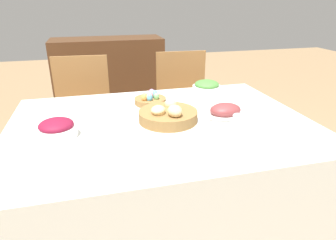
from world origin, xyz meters
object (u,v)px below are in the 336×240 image
(chair_far_left, at_px, (83,114))
(knife, at_px, (239,150))
(drinking_cup, at_px, (241,124))
(sideboard, at_px, (110,82))
(butter_dish, at_px, (135,138))
(green_salad_bowl, at_px, (207,88))
(fork, at_px, (168,159))
(bread_basket, at_px, (168,115))
(beet_salad_bowl, at_px, (57,129))
(egg_basket, at_px, (151,99))
(dinner_plate, at_px, (204,154))
(spoon, at_px, (245,149))
(chair_far_right, at_px, (184,105))
(ham_platter, at_px, (225,111))

(chair_far_left, xyz_separation_m, knife, (0.66, -1.26, 0.26))
(knife, distance_m, drinking_cup, 0.19)
(sideboard, distance_m, butter_dish, 2.15)
(green_salad_bowl, distance_m, fork, 0.88)
(green_salad_bowl, height_order, drinking_cup, green_salad_bowl)
(drinking_cup, bearing_deg, bread_basket, 144.52)
(beet_salad_bowl, distance_m, drinking_cup, 0.84)
(egg_basket, height_order, green_salad_bowl, green_salad_bowl)
(dinner_plate, distance_m, spoon, 0.18)
(sideboard, bearing_deg, chair_far_right, -62.76)
(sideboard, height_order, spoon, sideboard)
(sideboard, relative_size, dinner_plate, 4.57)
(fork, distance_m, drinking_cup, 0.43)
(dinner_plate, bearing_deg, bread_basket, 98.27)
(egg_basket, bearing_deg, knife, -70.20)
(fork, bearing_deg, chair_far_right, 70.47)
(chair_far_left, bearing_deg, egg_basket, -50.63)
(bread_basket, xyz_separation_m, fork, (-0.10, -0.38, -0.03))
(ham_platter, bearing_deg, spoon, -102.00)
(beet_salad_bowl, relative_size, green_salad_bowl, 0.99)
(sideboard, bearing_deg, knife, -80.63)
(egg_basket, distance_m, drinking_cup, 0.60)
(spoon, bearing_deg, green_salad_bowl, 80.46)
(bread_basket, height_order, butter_dish, bread_basket)
(chair_far_right, relative_size, sideboard, 0.80)
(ham_platter, xyz_separation_m, fork, (-0.42, -0.38, -0.02))
(fork, bearing_deg, spoon, 0.61)
(fork, xyz_separation_m, drinking_cup, (0.40, 0.17, 0.04))
(green_salad_bowl, relative_size, knife, 1.12)
(bread_basket, bearing_deg, beet_salad_bowl, -174.14)
(sideboard, relative_size, green_salad_bowl, 6.37)
(chair_far_left, xyz_separation_m, ham_platter, (0.77, -0.88, 0.28))
(chair_far_right, bearing_deg, beet_salad_bowl, -130.88)
(beet_salad_bowl, bearing_deg, knife, -23.75)
(bread_basket, relative_size, green_salad_bowl, 1.64)
(chair_far_left, xyz_separation_m, egg_basket, (0.42, -0.60, 0.28))
(beet_salad_bowl, relative_size, dinner_plate, 0.71)
(chair_far_right, height_order, chair_far_left, same)
(green_salad_bowl, relative_size, fork, 1.12)
(chair_far_left, relative_size, butter_dish, 8.98)
(bread_basket, xyz_separation_m, butter_dish, (-0.20, -0.19, -0.02))
(fork, height_order, spoon, same)
(chair_far_right, bearing_deg, dinner_plate, -100.98)
(drinking_cup, bearing_deg, egg_basket, 123.54)
(fork, bearing_deg, sideboard, 92.50)
(sideboard, distance_m, egg_basket, 1.68)
(egg_basket, bearing_deg, fork, -95.62)
(beet_salad_bowl, bearing_deg, green_salad_bowl, 25.63)
(bread_basket, xyz_separation_m, beet_salad_bowl, (-0.53, -0.05, 0.00))
(sideboard, relative_size, butter_dish, 11.20)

